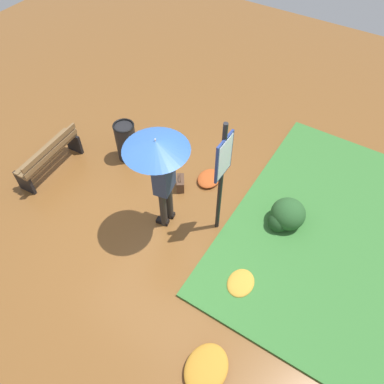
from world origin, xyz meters
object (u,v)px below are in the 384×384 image
object	(u,v)px
info_sign_post	(222,170)
trash_bin	(126,141)
handbag	(180,183)
person_with_umbrella	(160,161)
park_bench	(49,156)

from	to	relation	value
info_sign_post	trash_bin	distance (m)	2.65
info_sign_post	handbag	xyz separation A→B (m)	(-0.40, -1.03, -1.32)
info_sign_post	handbag	world-z (taller)	info_sign_post
trash_bin	info_sign_post	bearing A→B (deg)	77.43
person_with_umbrella	park_bench	distance (m)	2.83
park_bench	person_with_umbrella	bearing A→B (deg)	92.61
info_sign_post	handbag	size ratio (longest dim) A/B	6.22
handbag	park_bench	distance (m)	2.55
info_sign_post	trash_bin	world-z (taller)	info_sign_post
info_sign_post	handbag	bearing A→B (deg)	-111.20
handbag	trash_bin	world-z (taller)	trash_bin
person_with_umbrella	park_bench	bearing A→B (deg)	-87.39
trash_bin	handbag	bearing A→B (deg)	84.45
handbag	park_bench	size ratio (longest dim) A/B	0.26
person_with_umbrella	handbag	bearing A→B (deg)	-164.49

